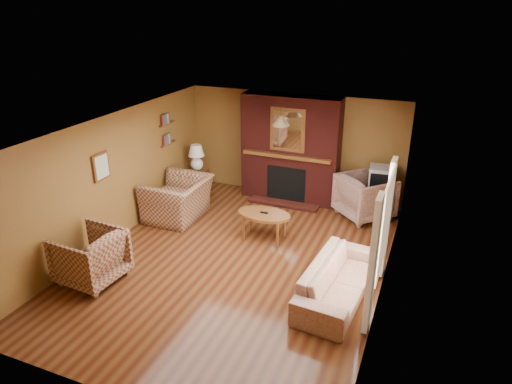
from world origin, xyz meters
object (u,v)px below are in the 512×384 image
at_px(side_table, 198,182).
at_px(table_lamp, 196,156).
at_px(plaid_loveseat, 178,199).
at_px(crt_tv, 381,178).
at_px(floral_sofa, 338,280).
at_px(floral_armchair, 365,196).
at_px(plaid_armchair, 90,257).
at_px(coffee_table, 264,216).
at_px(tv_stand, 378,202).
at_px(fireplace, 290,150).

relative_size(side_table, table_lamp, 0.97).
bearing_deg(plaid_loveseat, crt_tv, 112.02).
bearing_deg(crt_tv, plaid_loveseat, -157.28).
xyz_separation_m(floral_sofa, floral_armchair, (-0.12, 3.02, 0.16)).
xyz_separation_m(floral_armchair, table_lamp, (-3.88, -0.23, 0.47)).
distance_m(plaid_armchair, side_table, 3.86).
height_order(plaid_loveseat, coffee_table, plaid_loveseat).
bearing_deg(tv_stand, table_lamp, -173.43).
relative_size(coffee_table, crt_tv, 1.88).
xyz_separation_m(plaid_armchair, crt_tv, (4.00, 4.20, 0.45)).
height_order(floral_armchair, coffee_table, floral_armchair).
height_order(floral_sofa, coffee_table, floral_sofa).
xyz_separation_m(plaid_armchair, coffee_table, (2.10, 2.39, 0.04)).
distance_m(floral_armchair, side_table, 3.89).
xyz_separation_m(coffee_table, side_table, (-2.25, 1.47, -0.18)).
height_order(plaid_armchair, crt_tv, crt_tv).
bearing_deg(plaid_armchair, coffee_table, 142.89).
distance_m(plaid_armchair, coffee_table, 3.19).
relative_size(side_table, crt_tv, 1.08).
xyz_separation_m(floral_sofa, crt_tv, (0.15, 3.14, 0.59)).
height_order(floral_sofa, side_table, floral_sofa).
bearing_deg(crt_tv, table_lamp, -175.26).
bearing_deg(side_table, plaid_loveseat, -79.02).
height_order(plaid_loveseat, tv_stand, plaid_loveseat).
bearing_deg(floral_sofa, crt_tv, 2.33).
bearing_deg(floral_armchair, plaid_armchair, 90.98).
height_order(coffee_table, tv_stand, tv_stand).
xyz_separation_m(floral_sofa, tv_stand, (0.15, 3.14, 0.03)).
relative_size(fireplace, table_lamp, 3.91).
xyz_separation_m(floral_sofa, coffee_table, (-1.75, 1.33, 0.18)).
relative_size(plaid_armchair, coffee_table, 0.93).
distance_m(table_lamp, crt_tv, 4.16).
xyz_separation_m(plaid_armchair, floral_sofa, (3.85, 1.06, -0.14)).
height_order(floral_sofa, floral_armchair, floral_armchair).
relative_size(fireplace, coffee_table, 2.32).
bearing_deg(side_table, floral_sofa, -34.93).
relative_size(floral_armchair, side_table, 1.71).
relative_size(floral_sofa, crt_tv, 3.75).
distance_m(side_table, tv_stand, 4.16).
relative_size(plaid_armchair, floral_sofa, 0.47).
bearing_deg(table_lamp, fireplace, 14.29).
bearing_deg(side_table, coffee_table, -33.05).
xyz_separation_m(table_lamp, crt_tv, (4.15, 0.34, -0.05)).
bearing_deg(floral_armchair, table_lamp, 46.76).
distance_m(plaid_loveseat, side_table, 1.32).
height_order(plaid_loveseat, floral_sofa, plaid_loveseat).
bearing_deg(floral_sofa, floral_armchair, 7.34).
distance_m(fireplace, plaid_loveseat, 2.71).
xyz_separation_m(coffee_table, crt_tv, (1.90, 1.81, 0.41)).
height_order(fireplace, crt_tv, fireplace).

